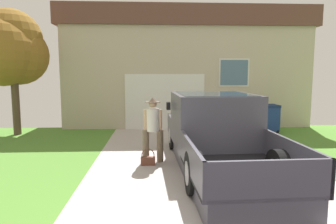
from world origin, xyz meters
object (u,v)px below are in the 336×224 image
(pickup_truck, at_px, (214,133))
(handbag, at_px, (148,160))
(front_yard_tree, at_px, (9,49))
(house_with_garage, at_px, (181,68))
(wheeled_trash_bin, at_px, (269,117))
(person_with_hat, at_px, (153,127))

(pickup_truck, height_order, handbag, pickup_truck)
(handbag, distance_m, front_yard_tree, 7.14)
(handbag, height_order, house_with_garage, house_with_garage)
(handbag, distance_m, wheeled_trash_bin, 5.96)
(person_with_hat, distance_m, house_with_garage, 8.19)
(handbag, xyz_separation_m, wheeled_trash_bin, (4.50, 3.88, 0.46))
(pickup_truck, height_order, wheeled_trash_bin, pickup_truck)
(person_with_hat, xyz_separation_m, front_yard_tree, (-5.12, 3.90, 2.20))
(person_with_hat, xyz_separation_m, wheeled_trash_bin, (4.38, 3.63, -0.30))
(person_with_hat, bearing_deg, pickup_truck, -11.39)
(person_with_hat, height_order, handbag, person_with_hat)
(front_yard_tree, bearing_deg, wheeled_trash_bin, -1.65)
(handbag, relative_size, wheeled_trash_bin, 0.37)
(pickup_truck, distance_m, handbag, 1.73)
(wheeled_trash_bin, bearing_deg, front_yard_tree, 178.35)
(pickup_truck, distance_m, house_with_garage, 8.35)
(house_with_garage, height_order, wheeled_trash_bin, house_with_garage)
(wheeled_trash_bin, bearing_deg, person_with_hat, -140.33)
(handbag, xyz_separation_m, house_with_garage, (1.59, 8.14, 2.37))
(pickup_truck, relative_size, handbag, 13.99)
(person_with_hat, relative_size, wheeled_trash_bin, 1.52)
(pickup_truck, height_order, front_yard_tree, front_yard_tree)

